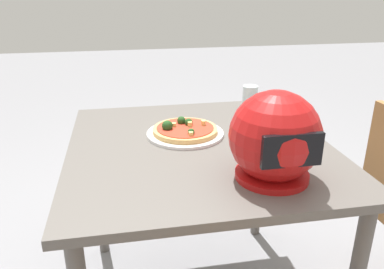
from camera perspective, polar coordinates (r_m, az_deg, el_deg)
name	(u,v)px	position (r m, az deg, el deg)	size (l,w,h in m)	color
dining_table	(199,166)	(1.49, 1.05, -4.70)	(0.97, 1.01, 0.78)	#5B5651
pizza_plate	(185,134)	(1.53, -1.02, 0.13)	(0.31, 0.31, 0.01)	white
pizza	(184,129)	(1.52, -1.14, 0.79)	(0.26, 0.26, 0.06)	tan
motorcycle_helmet	(275,138)	(1.18, 12.18, -0.53)	(0.28, 0.28, 0.28)	#B21414
drinking_glass	(250,99)	(1.82, 8.56, 5.27)	(0.07, 0.07, 0.12)	silver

